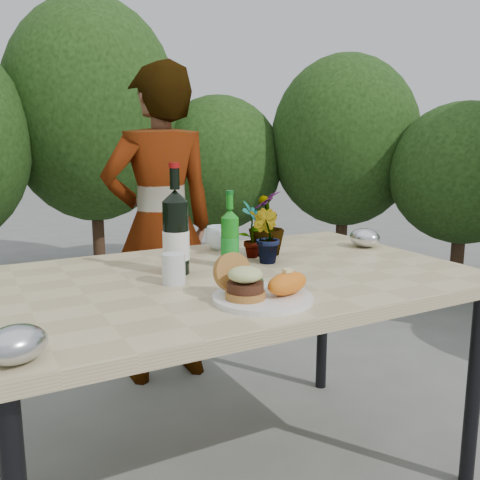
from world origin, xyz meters
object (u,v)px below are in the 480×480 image
patio_table (228,291)px  dinner_plate (263,298)px  wine_bottle (176,234)px  person (161,227)px

patio_table → dinner_plate: size_ratio=5.71×
patio_table → dinner_plate: 0.31m
dinner_plate → patio_table: bearing=80.9°
patio_table → wine_bottle: 0.26m
patio_table → person: size_ratio=1.04×
wine_bottle → person: 0.85m
patio_table → dinner_plate: dinner_plate is taller
patio_table → dinner_plate: bearing=-99.1°
wine_bottle → person: (0.24, 0.81, -0.12)m
dinner_plate → wine_bottle: 0.43m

